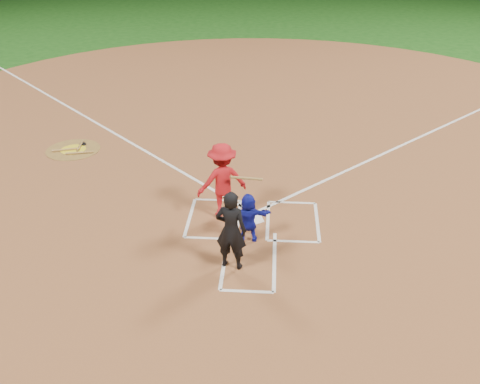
# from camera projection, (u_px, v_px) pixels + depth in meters

# --- Properties ---
(ground) EXTENTS (120.00, 120.00, 0.00)m
(ground) POSITION_uv_depth(u_px,v_px,m) (253.00, 220.00, 13.32)
(ground) COLOR #164812
(ground) RESTS_ON ground
(home_plate_dirt) EXTENTS (28.00, 28.00, 0.01)m
(home_plate_dirt) POSITION_uv_depth(u_px,v_px,m) (261.00, 129.00, 18.57)
(home_plate_dirt) COLOR brown
(home_plate_dirt) RESTS_ON ground
(home_plate) EXTENTS (0.60, 0.60, 0.02)m
(home_plate) POSITION_uv_depth(u_px,v_px,m) (253.00, 219.00, 13.31)
(home_plate) COLOR white
(home_plate) RESTS_ON home_plate_dirt
(on_deck_circle) EXTENTS (1.70, 1.70, 0.01)m
(on_deck_circle) POSITION_uv_depth(u_px,v_px,m) (73.00, 150.00, 17.04)
(on_deck_circle) COLOR brown
(on_deck_circle) RESTS_ON home_plate_dirt
(on_deck_logo) EXTENTS (0.80, 0.80, 0.00)m
(on_deck_logo) POSITION_uv_depth(u_px,v_px,m) (73.00, 149.00, 17.03)
(on_deck_logo) COLOR yellow
(on_deck_logo) RESTS_ON on_deck_circle
(on_deck_bat_a) EXTENTS (0.15, 0.84, 0.06)m
(on_deck_bat_a) POSITION_uv_depth(u_px,v_px,m) (80.00, 146.00, 17.23)
(on_deck_bat_a) COLOR olive
(on_deck_bat_a) RESTS_ON on_deck_circle
(on_deck_bat_b) EXTENTS (0.81, 0.33, 0.06)m
(on_deck_bat_b) POSITION_uv_depth(u_px,v_px,m) (66.00, 150.00, 16.94)
(on_deck_bat_b) COLOR #9F723A
(on_deck_bat_b) RESTS_ON on_deck_circle
(on_deck_bat_c) EXTENTS (0.83, 0.27, 0.06)m
(on_deck_bat_c) POSITION_uv_depth(u_px,v_px,m) (79.00, 153.00, 16.74)
(on_deck_bat_c) COLOR #A2793B
(on_deck_bat_c) RESTS_ON on_deck_circle
(bat_weight_donut) EXTENTS (0.19, 0.19, 0.05)m
(bat_weight_donut) POSITION_uv_depth(u_px,v_px,m) (83.00, 144.00, 17.36)
(bat_weight_donut) COLOR black
(bat_weight_donut) RESTS_ON on_deck_circle
(catcher) EXTENTS (1.17, 0.59, 1.21)m
(catcher) POSITION_uv_depth(u_px,v_px,m) (248.00, 218.00, 12.22)
(catcher) COLOR #141BAA
(catcher) RESTS_ON home_plate_dirt
(umpire) EXTENTS (0.74, 0.56, 1.83)m
(umpire) POSITION_uv_depth(u_px,v_px,m) (231.00, 230.00, 11.18)
(umpire) COLOR black
(umpire) RESTS_ON home_plate_dirt
(chalk_markings) EXTENTS (28.35, 17.32, 0.01)m
(chalk_markings) POSITION_uv_depth(u_px,v_px,m) (260.00, 137.00, 17.94)
(chalk_markings) COLOR white
(chalk_markings) RESTS_ON home_plate_dirt
(batter_at_plate) EXTENTS (1.71, 1.15, 1.94)m
(batter_at_plate) POSITION_uv_depth(u_px,v_px,m) (222.00, 181.00, 13.05)
(batter_at_plate) COLOR red
(batter_at_plate) RESTS_ON home_plate_dirt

